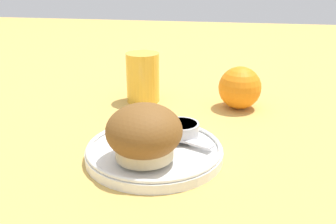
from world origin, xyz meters
name	(u,v)px	position (x,y,z in m)	size (l,w,h in m)	color
ground_plane	(156,153)	(0.00, 0.00, 0.00)	(3.00, 3.00, 0.00)	tan
plate	(155,151)	(0.00, -0.01, 0.01)	(0.20, 0.20, 0.02)	white
muffin	(144,134)	(-0.01, -0.05, 0.05)	(0.10, 0.10, 0.07)	beige
cream_ramekin	(181,129)	(0.03, 0.03, 0.03)	(0.05, 0.05, 0.02)	silver
berry_pair	(173,128)	(0.02, 0.04, 0.03)	(0.03, 0.01, 0.01)	#B7192D
butter_knife	(159,133)	(0.00, 0.03, 0.02)	(0.17, 0.09, 0.00)	silver
orange_fruit	(240,88)	(0.12, 0.22, 0.04)	(0.08, 0.08, 0.08)	orange
juice_glass	(143,77)	(-0.08, 0.23, 0.05)	(0.07, 0.07, 0.10)	gold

